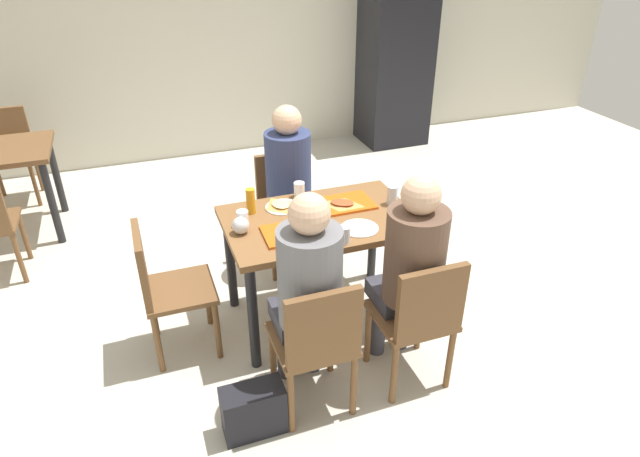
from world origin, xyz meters
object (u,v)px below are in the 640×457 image
chair_left_end (163,284)px  person_in_red (308,284)px  pizza_slice_a (297,230)px  foil_bundle (241,225)px  plastic_cup_c (243,219)px  handbag (254,410)px  background_chair_far (9,148)px  soda_can (392,195)px  pizza_slice_c (281,205)px  plastic_cup_b (344,235)px  tray_red_far (344,204)px  person_in_brown_jacket (411,263)px  chair_far_side (285,202)px  person_far_side (290,179)px  main_table (320,233)px  condiment_bottle (251,201)px  pizza_slice_b (342,203)px  paper_plate_center (283,207)px  chair_near_left (317,340)px  paper_plate_near_edge (360,228)px  tray_red_near (295,232)px  chair_near_right (419,315)px  drink_fridge (395,58)px

chair_left_end → person_in_red: (0.67, -0.61, 0.25)m
pizza_slice_a → foil_bundle: size_ratio=2.06×
plastic_cup_c → handbag: plastic_cup_c is taller
background_chair_far → chair_left_end: bearing=-67.4°
pizza_slice_a → soda_can: bearing=12.6°
pizza_slice_c → plastic_cup_b: bearing=-68.1°
tray_red_far → person_in_brown_jacket: bearing=-83.2°
person_in_brown_jacket → person_in_red: bearing=180.0°
chair_left_end → soda_can: bearing=0.7°
chair_far_side → background_chair_far: (-2.06, 1.89, 0.00)m
person_far_side → main_table: bearing=-90.0°
pizza_slice_c → condiment_bottle: condiment_bottle is taller
person_in_brown_jacket → condiment_bottle: size_ratio=7.80×
person_far_side → handbag: person_far_side is taller
plastic_cup_b → main_table: bearing=95.2°
person_far_side → condiment_bottle: 0.56m
chair_left_end → pizza_slice_b: chair_left_end is taller
pizza_slice_a → pizza_slice_b: same height
paper_plate_center → chair_far_side: bearing=72.7°
paper_plate_center → plastic_cup_c: 0.33m
chair_left_end → condiment_bottle: condiment_bottle is taller
chair_near_left → pizza_slice_c: chair_near_left is taller
paper_plate_near_edge → condiment_bottle: (-0.54, 0.41, 0.08)m
paper_plate_near_edge → tray_red_near: bearing=168.8°
paper_plate_center → foil_bundle: (-0.32, -0.22, 0.05)m
chair_far_side → pizza_slice_a: size_ratio=4.06×
tray_red_near → chair_near_right: bearing=-52.0°
main_table → plastic_cup_c: 0.49m
plastic_cup_c → drink_fridge: size_ratio=0.05×
foil_bundle → person_in_red: bearing=-71.4°
person_far_side → tray_red_far: size_ratio=3.47×
plastic_cup_b → background_chair_far: (-2.09, 2.96, -0.30)m
chair_far_side → plastic_cup_c: size_ratio=8.38×
chair_near_right → condiment_bottle: condiment_bottle is taller
condiment_bottle → background_chair_far: condiment_bottle is taller
chair_near_right → background_chair_far: same height
tray_red_near → foil_bundle: (-0.29, 0.11, 0.04)m
paper_plate_near_edge → paper_plate_center: bearing=130.2°
chair_left_end → paper_plate_center: chair_left_end is taller
main_table → chair_near_left: (-0.29, -0.75, -0.15)m
paper_plate_center → drink_fridge: 3.38m
chair_near_left → pizza_slice_b: bearing=61.1°
tray_red_near → tray_red_far: size_ratio=1.00×
person_in_red → plastic_cup_c: person_in_red is taller
tray_red_far → paper_plate_center: size_ratio=1.64×
person_in_brown_jacket → plastic_cup_b: (-0.26, 0.30, 0.06)m
main_table → condiment_bottle: 0.46m
chair_near_right → person_in_red: bearing=166.3°
chair_near_left → chair_left_end: (-0.67, 0.75, 0.00)m
person_in_red → pizza_slice_a: (0.10, 0.48, 0.03)m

